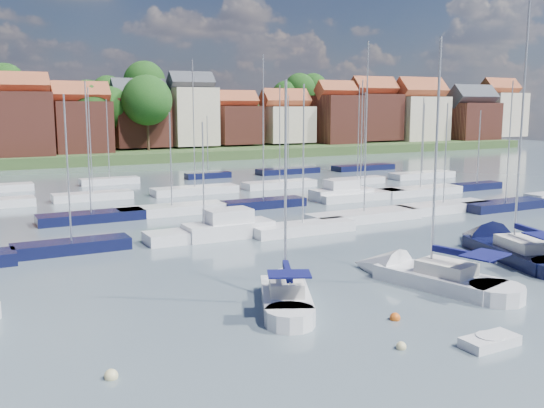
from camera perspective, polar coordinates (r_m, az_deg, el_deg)
ground at (r=68.01m, az=-6.76°, el=0.52°), size 260.00×260.00×0.00m
sailboat_left at (r=32.31m, az=1.19°, el=-8.50°), size 5.98×9.23×12.44m
sailboat_centre at (r=36.76m, az=13.64°, el=-6.58°), size 5.75×11.52×15.15m
sailboat_navy at (r=45.60m, az=20.88°, el=-3.88°), size 6.86×13.77×18.35m
tender at (r=28.22m, az=19.81°, el=-12.07°), size 2.64×1.27×0.56m
buoy_a at (r=24.62m, az=-14.90°, el=-15.58°), size 0.53×0.53×0.53m
buoy_b at (r=27.01m, az=12.05°, el=-13.18°), size 0.44×0.44×0.44m
buoy_c at (r=30.32m, az=11.50°, el=-10.64°), size 0.52×0.52×0.52m
buoy_d at (r=33.90m, az=20.89°, el=-8.92°), size 0.46×0.46×0.46m
buoy_e at (r=40.72m, az=13.94°, el=-5.57°), size 0.44×0.44×0.44m
marina_field at (r=64.23m, az=-3.63°, el=0.45°), size 79.62×41.41×15.93m
far_shore_town at (r=157.78m, az=-18.26°, el=6.72°), size 212.46×90.00×22.27m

